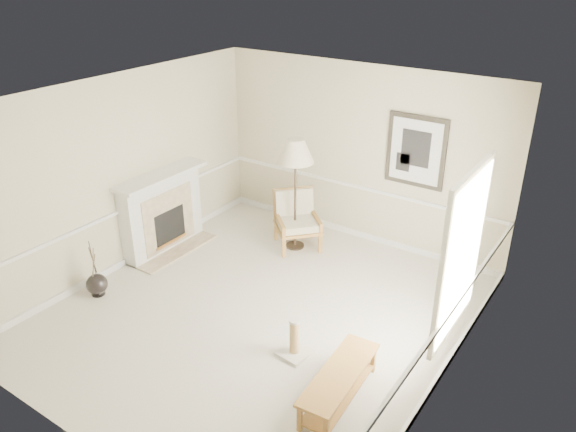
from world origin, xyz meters
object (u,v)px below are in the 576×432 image
object	(u,v)px
armchair	(296,217)
floor_lamp	(296,154)
bench	(339,381)
scratching_post	(294,344)
floor_vase	(97,285)

from	to	relation	value
armchair	floor_lamp	distance (m)	1.12
bench	scratching_post	size ratio (longest dim) A/B	2.62
bench	floor_vase	bearing A→B (deg)	-178.09
armchair	bench	world-z (taller)	armchair
floor_vase	armchair	distance (m)	3.24
floor_lamp	bench	size ratio (longest dim) A/B	1.38
floor_vase	armchair	bearing A→B (deg)	62.65
armchair	scratching_post	bearing A→B (deg)	-104.13
armchair	scratching_post	xyz separation A→B (m)	(1.54, -2.38, -0.33)
bench	armchair	bearing A→B (deg)	130.78
floor_lamp	bench	distance (m)	3.74
bench	scratching_post	distance (m)	0.89
floor_vase	armchair	world-z (taller)	armchair
floor_lamp	bench	world-z (taller)	floor_lamp
scratching_post	armchair	bearing A→B (deg)	122.99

